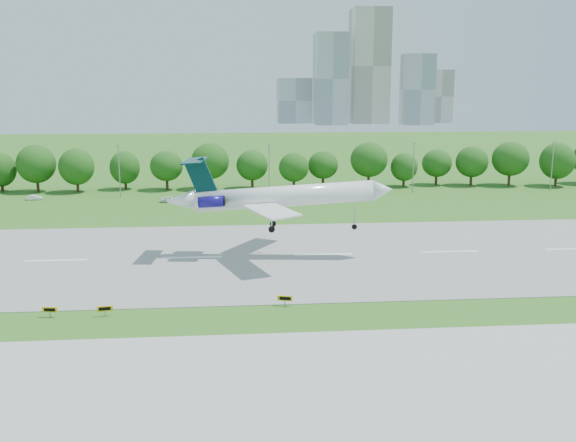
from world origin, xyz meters
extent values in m
plane|color=#30671B|center=(0.00, 0.00, 0.00)|extent=(600.00, 600.00, 0.00)
cube|color=gray|center=(0.00, 25.00, 0.04)|extent=(400.00, 45.00, 0.08)
cube|color=#ADADA8|center=(0.00, -18.00, 0.04)|extent=(400.00, 23.00, 0.08)
cylinder|color=#382314|center=(-20.00, 92.00, 1.80)|extent=(0.70, 0.70, 3.60)
sphere|color=#184210|center=(-20.00, 92.00, 6.20)|extent=(8.40, 8.40, 8.40)
cylinder|color=#382314|center=(20.00, 92.00, 1.80)|extent=(0.70, 0.70, 3.60)
sphere|color=#184210|center=(20.00, 92.00, 6.20)|extent=(8.40, 8.40, 8.40)
cylinder|color=#382314|center=(60.00, 92.00, 1.80)|extent=(0.70, 0.70, 3.60)
sphere|color=#184210|center=(60.00, 92.00, 6.20)|extent=(8.40, 8.40, 8.40)
cylinder|color=gray|center=(-20.00, 82.00, 6.00)|extent=(0.24, 0.24, 12.00)
cube|color=gray|center=(-20.00, 82.00, 12.10)|extent=(0.90, 0.25, 0.18)
cylinder|color=gray|center=(15.00, 82.00, 6.00)|extent=(0.24, 0.24, 12.00)
cube|color=gray|center=(15.00, 82.00, 12.10)|extent=(0.90, 0.25, 0.18)
cylinder|color=gray|center=(50.00, 82.00, 6.00)|extent=(0.24, 0.24, 12.00)
cube|color=gray|center=(50.00, 82.00, 12.10)|extent=(0.90, 0.25, 0.18)
cylinder|color=gray|center=(85.00, 82.00, 6.00)|extent=(0.24, 0.24, 12.00)
cube|color=gray|center=(85.00, 82.00, 12.10)|extent=(0.90, 0.25, 0.18)
cube|color=#B2B2B7|center=(75.00, 380.00, 31.00)|extent=(22.00, 22.00, 62.00)
cube|color=beige|center=(105.00, 395.00, 40.00)|extent=(26.00, 26.00, 80.00)
cube|color=#B2B2B7|center=(135.00, 375.00, 24.00)|extent=(20.00, 20.00, 48.00)
cube|color=beige|center=(158.00, 400.00, 19.00)|extent=(18.00, 18.00, 38.00)
cube|color=#B2B2B7|center=(52.00, 405.00, 16.00)|extent=(24.00, 24.00, 32.00)
cylinder|color=white|center=(13.93, 25.00, 9.25)|extent=(26.90, 6.07, 4.97)
cone|color=white|center=(28.54, 23.35, 10.28)|extent=(3.37, 3.42, 3.29)
cone|color=white|center=(-1.39, 26.72, 8.51)|extent=(4.78, 3.58, 3.39)
cube|color=white|center=(11.65, 19.02, 8.25)|extent=(7.87, 12.33, 0.53)
cube|color=white|center=(13.04, 31.34, 8.25)|extent=(9.79, 12.14, 0.53)
cube|color=#042C31|center=(1.60, 26.39, 12.05)|extent=(4.81, 0.98, 6.06)
cube|color=#042C31|center=(0.72, 26.49, 14.55)|extent=(3.76, 8.68, 0.39)
cylinder|color=navy|center=(3.11, 23.90, 8.76)|extent=(3.99, 2.10, 1.94)
cylinder|color=navy|center=(3.62, 28.48, 8.76)|extent=(3.99, 2.10, 1.94)
cylinder|color=gray|center=(24.49, 23.81, 6.15)|extent=(0.18, 0.18, 3.10)
cylinder|color=black|center=(24.49, 23.81, 4.60)|extent=(0.82, 0.35, 0.80)
cylinder|color=gray|center=(11.95, 23.26, 6.15)|extent=(0.21, 0.21, 3.10)
cylinder|color=black|center=(11.95, 23.26, 4.60)|extent=(1.01, 0.51, 0.97)
cylinder|color=gray|center=(12.38, 27.13, 6.15)|extent=(0.21, 0.21, 3.10)
cylinder|color=black|center=(12.38, 27.13, 4.60)|extent=(1.01, 0.51, 0.97)
cube|color=gray|center=(-8.19, 0.41, 0.38)|extent=(0.12, 0.12, 0.75)
cube|color=#F9B50D|center=(-8.19, 0.41, 0.91)|extent=(1.73, 0.40, 0.59)
cube|color=black|center=(-8.18, 0.29, 0.91)|extent=(1.28, 0.18, 0.38)
cube|color=gray|center=(-14.29, 0.65, 0.37)|extent=(0.12, 0.12, 0.74)
cube|color=#F9B50D|center=(-14.29, 0.65, 0.90)|extent=(1.70, 0.43, 0.58)
cube|color=black|center=(-14.31, 0.54, 0.90)|extent=(1.26, 0.20, 0.37)
cube|color=gray|center=(12.17, 2.17, 0.39)|extent=(0.14, 0.14, 0.78)
cube|color=#F9B50D|center=(12.17, 2.17, 0.95)|extent=(1.77, 0.66, 0.61)
cube|color=black|center=(12.14, 2.05, 0.95)|extent=(1.30, 0.37, 0.39)
imported|color=white|center=(-39.06, 79.66, 0.57)|extent=(3.62, 1.69, 1.15)
imported|color=silver|center=(-7.95, 73.92, 0.67)|extent=(4.03, 1.82, 1.34)
camera|label=1|loc=(6.33, -69.35, 25.12)|focal=40.00mm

